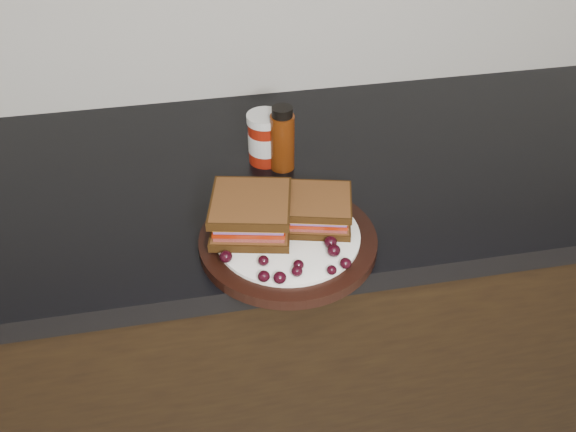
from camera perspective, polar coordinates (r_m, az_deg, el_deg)
name	(u,v)px	position (r m, az deg, el deg)	size (l,w,h in m)	color
base_cabinets	(241,345)	(1.49, -4.17, -11.35)	(3.96, 0.58, 0.86)	black
countertop	(230,184)	(1.19, -5.15, 2.85)	(3.98, 0.60, 0.04)	black
plate	(288,241)	(1.01, 0.00, -2.27)	(0.28, 0.28, 0.02)	black
sandwich_left	(251,214)	(1.00, -3.31, 0.20)	(0.12, 0.12, 0.06)	brown
sandwich_right	(319,210)	(1.01, 2.78, 0.57)	(0.10, 0.10, 0.05)	brown
grape_0	(226,257)	(0.95, -5.54, -3.62)	(0.02, 0.02, 0.02)	black
grape_1	(263,261)	(0.94, -2.19, -3.99)	(0.02, 0.02, 0.02)	black
grape_2	(264,276)	(0.92, -2.16, -5.37)	(0.02, 0.02, 0.02)	black
grape_3	(280,278)	(0.91, -0.73, -5.50)	(0.02, 0.02, 0.02)	black
grape_4	(297,271)	(0.93, 0.80, -4.93)	(0.02, 0.02, 0.02)	black
grape_5	(298,265)	(0.94, 0.94, -4.37)	(0.02, 0.02, 0.02)	black
grape_6	(332,270)	(0.93, 3.90, -4.81)	(0.02, 0.02, 0.01)	black
grape_7	(346,263)	(0.94, 5.14, -4.21)	(0.02, 0.02, 0.02)	black
grape_8	(334,251)	(0.96, 4.10, -3.08)	(0.02, 0.02, 0.02)	black
grape_9	(331,242)	(0.97, 3.80, -2.35)	(0.02, 0.02, 0.02)	black
grape_10	(340,227)	(1.00, 4.68, -0.97)	(0.02, 0.02, 0.02)	black
grape_11	(332,220)	(1.02, 3.94, -0.34)	(0.02, 0.02, 0.02)	black
grape_12	(330,214)	(1.03, 3.78, 0.19)	(0.02, 0.02, 0.02)	black
grape_13	(316,200)	(1.06, 2.48, 1.41)	(0.02, 0.02, 0.02)	black
grape_14	(251,213)	(1.03, -3.32, 0.26)	(0.02, 0.02, 0.01)	black
grape_15	(257,224)	(1.01, -2.75, -0.72)	(0.02, 0.02, 0.02)	black
grape_16	(228,237)	(0.99, -5.37, -1.87)	(0.02, 0.02, 0.01)	black
grape_17	(235,238)	(0.98, -4.72, -1.93)	(0.02, 0.02, 0.02)	black
grape_18	(237,219)	(1.02, -4.53, -0.23)	(0.02, 0.02, 0.02)	black
grape_19	(239,221)	(1.01, -4.41, -0.45)	(0.02, 0.02, 0.02)	black
grape_20	(254,238)	(0.98, -3.03, -1.96)	(0.02, 0.02, 0.02)	black
condiment_jar	(265,138)	(1.19, -2.04, 6.93)	(0.07, 0.07, 0.10)	maroon
oil_bottle	(282,138)	(1.16, -0.51, 6.93)	(0.04, 0.04, 0.12)	#542108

